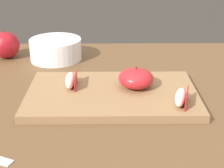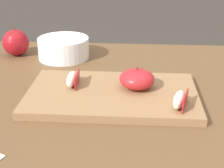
# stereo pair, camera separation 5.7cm
# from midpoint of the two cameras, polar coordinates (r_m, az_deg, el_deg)

# --- Properties ---
(dining_table) EXTENTS (1.14, 0.86, 0.76)m
(dining_table) POSITION_cam_midpoint_polar(r_m,az_deg,el_deg) (0.87, 3.28, -9.14)
(dining_table) COLOR brown
(dining_table) RESTS_ON ground_plane
(cutting_board) EXTENTS (0.40, 0.24, 0.02)m
(cutting_board) POSITION_cam_midpoint_polar(r_m,az_deg,el_deg) (0.81, 2.03, -1.92)
(cutting_board) COLOR olive
(cutting_board) RESTS_ON dining_table
(apple_half_skin_up) EXTENTS (0.08, 0.08, 0.05)m
(apple_half_skin_up) POSITION_cam_midpoint_polar(r_m,az_deg,el_deg) (0.82, 6.14, 0.79)
(apple_half_skin_up) COLOR #B21E23
(apple_half_skin_up) RESTS_ON cutting_board
(apple_wedge_middle) EXTENTS (0.04, 0.07, 0.03)m
(apple_wedge_middle) POSITION_cam_midpoint_polar(r_m,az_deg,el_deg) (0.75, 13.29, -2.58)
(apple_wedge_middle) COLOR #F4EACC
(apple_wedge_middle) RESTS_ON cutting_board
(apple_wedge_left) EXTENTS (0.03, 0.07, 0.03)m
(apple_wedge_left) POSITION_cam_midpoint_polar(r_m,az_deg,el_deg) (0.83, -4.64, 0.79)
(apple_wedge_left) COLOR #F4EACC
(apple_wedge_left) RESTS_ON cutting_board
(whole_apple_red_delicious) EXTENTS (0.08, 0.08, 0.09)m
(whole_apple_red_delicious) POSITION_cam_midpoint_polar(r_m,az_deg,el_deg) (1.12, -14.22, 6.64)
(whole_apple_red_delicious) COLOR maroon
(whole_apple_red_delicious) RESTS_ON dining_table
(ceramic_fruit_bowl) EXTENTS (0.16, 0.16, 0.06)m
(ceramic_fruit_bowl) POSITION_cam_midpoint_polar(r_m,az_deg,el_deg) (1.07, -6.51, 6.02)
(ceramic_fruit_bowl) COLOR white
(ceramic_fruit_bowl) RESTS_ON dining_table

